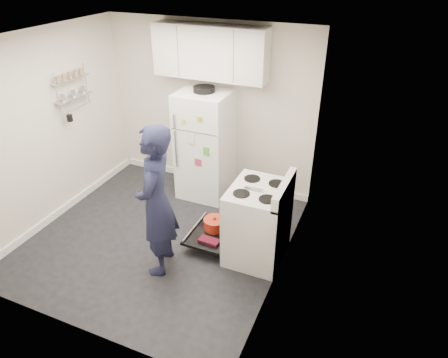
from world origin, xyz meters
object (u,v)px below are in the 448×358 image
at_px(person, 156,202).
at_px(refrigerator, 205,145).
at_px(open_oven_door, 213,229).
at_px(electric_range, 257,223).

bearing_deg(person, refrigerator, 170.33).
relative_size(open_oven_door, refrigerator, 0.42).
distance_m(electric_range, open_oven_door, 0.65).
xyz_separation_m(electric_range, refrigerator, (-1.18, 1.10, 0.34)).
distance_m(electric_range, person, 1.22).
bearing_deg(electric_range, open_oven_door, 176.45).
bearing_deg(open_oven_door, electric_range, -3.55).
bearing_deg(person, open_oven_door, 133.27).
height_order(refrigerator, person, person).
height_order(open_oven_door, refrigerator, refrigerator).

